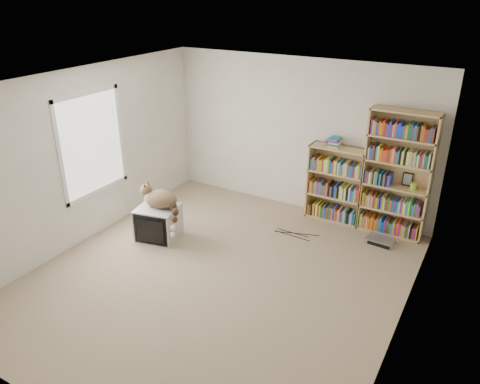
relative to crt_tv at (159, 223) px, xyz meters
The scene contains 17 objects.
floor 1.43m from the crt_tv, 18.67° to the right, with size 4.50×5.00×0.01m, color tan.
wall_back 2.64m from the crt_tv, 57.03° to the left, with size 4.50×0.02×2.50m, color silver.
wall_front 3.39m from the crt_tv, 65.72° to the right, with size 4.50×0.02×2.50m, color silver.
wall_left 1.43m from the crt_tv, 153.96° to the right, with size 0.02×5.00×2.50m, color silver.
wall_right 3.74m from the crt_tv, ahead, with size 0.02×5.00×2.50m, color silver.
ceiling 2.65m from the crt_tv, 18.67° to the right, with size 4.50×5.00×0.02m, color white.
window 1.49m from the crt_tv, 164.64° to the right, with size 0.02×1.22×1.52m, color white.
crt_tv is the anchor object (origin of this frame).
cat 0.37m from the crt_tv, ahead, with size 0.77×0.53×0.59m.
bookcase_tall 3.59m from the crt_tv, 32.77° to the left, with size 0.96×0.30×1.91m.
bookcase_short 2.83m from the crt_tv, 42.82° to the left, with size 0.89×0.30×1.22m.
book_stack 2.94m from the crt_tv, 43.96° to the left, with size 0.20×0.26×0.14m, color red.
green_mug 3.78m from the crt_tv, 30.42° to the left, with size 0.09×0.09×0.10m, color #94C939.
framed_print 3.75m from the crt_tv, 32.63° to the left, with size 0.15×0.01×0.20m, color black.
dvd_player 3.30m from the crt_tv, 26.63° to the left, with size 0.39×0.28×0.09m, color #9E9EA2.
wall_outlet 0.97m from the crt_tv, 159.24° to the left, with size 0.01×0.08×0.13m, color silver.
floor_cables 1.77m from the crt_tv, 32.64° to the left, with size 1.20×0.70×0.01m, color black, non-canonical shape.
Camera 1 is at (2.80, -4.29, 3.53)m, focal length 35.00 mm.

